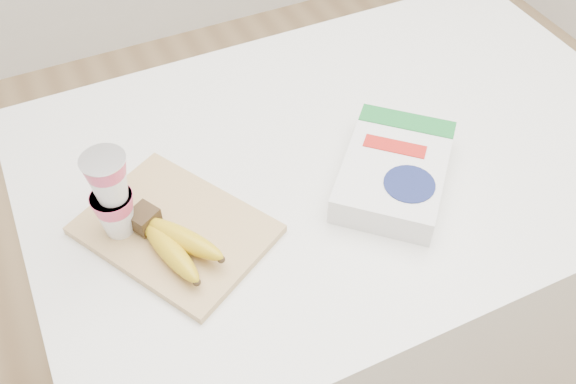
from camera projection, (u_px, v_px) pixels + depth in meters
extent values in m
plane|color=tan|center=(328.00, 371.00, 2.05)|extent=(4.00, 4.00, 0.00)
cube|color=white|center=(337.00, 284.00, 1.69)|extent=(1.32, 0.88, 0.99)
cube|color=tan|center=(175.00, 230.00, 1.17)|extent=(0.37, 0.40, 0.02)
cube|color=#382816|center=(144.00, 218.00, 1.14)|extent=(0.06, 0.06, 0.03)
ellipsoid|color=gold|center=(170.00, 251.00, 1.10)|extent=(0.08, 0.18, 0.05)
sphere|color=#382816|center=(197.00, 282.00, 1.06)|extent=(0.01, 0.01, 0.01)
ellipsoid|color=gold|center=(182.00, 239.00, 1.11)|extent=(0.13, 0.17, 0.05)
sphere|color=#382816|center=(221.00, 259.00, 1.08)|extent=(0.01, 0.01, 0.01)
cylinder|color=silver|center=(102.00, 160.00, 1.02)|extent=(0.08, 0.08, 0.00)
cube|color=white|center=(394.00, 171.00, 1.24)|extent=(0.33, 0.34, 0.06)
cube|color=#19712E|center=(407.00, 121.00, 1.29)|extent=(0.17, 0.17, 0.00)
cylinder|color=#151E4F|center=(409.00, 184.00, 1.17)|extent=(0.13, 0.13, 0.00)
cube|color=red|center=(395.00, 146.00, 1.24)|extent=(0.11, 0.11, 0.00)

